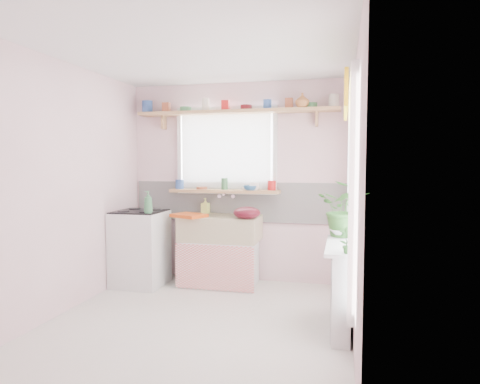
# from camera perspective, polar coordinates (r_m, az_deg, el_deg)

# --- Properties ---
(room) EXTENTS (3.20, 3.20, 3.20)m
(room) POSITION_cam_1_polar(r_m,az_deg,el_deg) (4.58, 5.60, 2.32)
(room) COLOR silver
(room) RESTS_ON ground
(sink_unit) EXTENTS (0.95, 0.65, 1.11)m
(sink_unit) POSITION_cam_1_polar(r_m,az_deg,el_deg) (5.28, -2.62, -7.70)
(sink_unit) COLOR white
(sink_unit) RESTS_ON ground
(cooker) EXTENTS (0.58, 0.58, 0.93)m
(cooker) POSITION_cam_1_polar(r_m,az_deg,el_deg) (5.40, -13.16, -7.24)
(cooker) COLOR white
(cooker) RESTS_ON ground
(radiator_ledge) EXTENTS (0.22, 0.95, 0.78)m
(radiator_ledge) POSITION_cam_1_polar(r_m,az_deg,el_deg) (4.03, 13.37, -12.04)
(radiator_ledge) COLOR white
(radiator_ledge) RESTS_ON ground
(windowsill) EXTENTS (1.40, 0.22, 0.04)m
(windowsill) POSITION_cam_1_polar(r_m,az_deg,el_deg) (5.37, -2.09, 0.12)
(windowsill) COLOR tan
(windowsill) RESTS_ON room
(pine_shelf) EXTENTS (2.52, 0.24, 0.04)m
(pine_shelf) POSITION_cam_1_polar(r_m,az_deg,el_deg) (5.34, -0.57, 10.63)
(pine_shelf) COLOR tan
(pine_shelf) RESTS_ON room
(shelf_crockery) EXTENTS (2.47, 0.11, 0.12)m
(shelf_crockery) POSITION_cam_1_polar(r_m,az_deg,el_deg) (5.36, -0.81, 11.42)
(shelf_crockery) COLOR #3359A5
(shelf_crockery) RESTS_ON pine_shelf
(sill_crockery) EXTENTS (1.35, 0.11, 0.12)m
(sill_crockery) POSITION_cam_1_polar(r_m,az_deg,el_deg) (5.36, -2.09, 0.93)
(sill_crockery) COLOR #3359A5
(sill_crockery) RESTS_ON windowsill
(dish_tray) EXTENTS (0.46, 0.42, 0.04)m
(dish_tray) POSITION_cam_1_polar(r_m,az_deg,el_deg) (5.14, -6.82, -3.12)
(dish_tray) COLOR #E25114
(dish_tray) RESTS_ON sink_unit
(colander) EXTENTS (0.40, 0.40, 0.14)m
(colander) POSITION_cam_1_polar(r_m,az_deg,el_deg) (4.93, 0.93, -2.78)
(colander) COLOR #520E1A
(colander) RESTS_ON sink_unit
(jade_plant) EXTENTS (0.59, 0.54, 0.55)m
(jade_plant) POSITION_cam_1_polar(r_m,az_deg,el_deg) (4.30, 13.88, -2.17)
(jade_plant) COLOR #376F2C
(jade_plant) RESTS_ON radiator_ledge
(fruit_bowl) EXTENTS (0.35, 0.35, 0.08)m
(fruit_bowl) POSITION_cam_1_polar(r_m,az_deg,el_deg) (4.33, 13.90, -5.27)
(fruit_bowl) COLOR silver
(fruit_bowl) RESTS_ON radiator_ledge
(herb_pot) EXTENTS (0.11, 0.08, 0.21)m
(herb_pot) POSITION_cam_1_polar(r_m,az_deg,el_deg) (3.53, 13.98, -6.28)
(herb_pot) COLOR #2C6026
(herb_pot) RESTS_ON radiator_ledge
(soap_bottle_sink) EXTENTS (0.10, 0.10, 0.20)m
(soap_bottle_sink) POSITION_cam_1_polar(r_m,az_deg,el_deg) (5.48, -4.64, -1.83)
(soap_bottle_sink) COLOR #ECF36C
(soap_bottle_sink) RESTS_ON sink_unit
(sill_cup) EXTENTS (0.14, 0.14, 0.09)m
(sill_cup) POSITION_cam_1_polar(r_m,az_deg,el_deg) (5.21, 1.93, 0.73)
(sill_cup) COLOR white
(sill_cup) RESTS_ON windowsill
(sill_bowl) EXTENTS (0.24, 0.24, 0.06)m
(sill_bowl) POSITION_cam_1_polar(r_m,az_deg,el_deg) (5.22, 1.45, 0.54)
(sill_bowl) COLOR teal
(sill_bowl) RESTS_ON windowsill
(shelf_vase) EXTENTS (0.17, 0.17, 0.17)m
(shelf_vase) POSITION_cam_1_polar(r_m,az_deg,el_deg) (5.16, 8.31, 12.00)
(shelf_vase) COLOR #B77038
(shelf_vase) RESTS_ON pine_shelf
(cooker_bottle) EXTENTS (0.13, 0.13, 0.26)m
(cooker_bottle) POSITION_cam_1_polar(r_m,az_deg,el_deg) (5.03, -12.16, -1.33)
(cooker_bottle) COLOR #408151
(cooker_bottle) RESTS_ON cooker
(fruit) EXTENTS (0.20, 0.14, 0.10)m
(fruit) POSITION_cam_1_polar(r_m,az_deg,el_deg) (4.33, 14.00, -4.44)
(fruit) COLOR orange
(fruit) RESTS_ON fruit_bowl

